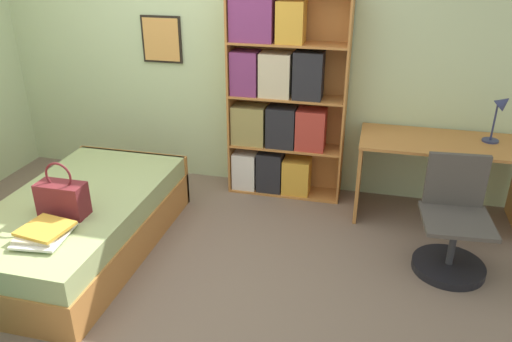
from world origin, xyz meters
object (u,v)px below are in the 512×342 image
at_px(bed, 81,223).
at_px(bookcase, 277,102).
at_px(desk, 441,164).
at_px(desk_lamp, 501,110).
at_px(book_stack_on_bed, 44,233).
at_px(handbag, 62,198).
at_px(desk_chair, 452,237).

height_order(bed, bookcase, bookcase).
distance_m(desk, desk_lamp, 0.63).
xyz_separation_m(book_stack_on_bed, desk_lamp, (3.00, 1.83, 0.50)).
xyz_separation_m(handbag, desk, (2.65, 1.44, -0.08)).
bearing_deg(book_stack_on_bed, desk_chair, 20.55).
relative_size(bookcase, desk_lamp, 4.57).
bearing_deg(desk_lamp, desk, -168.09).
height_order(bed, desk_chair, desk_chair).
xyz_separation_m(bed, bookcase, (1.27, 1.35, 0.67)).
distance_m(bookcase, desk, 1.51).
xyz_separation_m(bed, desk_lamp, (3.12, 1.26, 0.77)).
xyz_separation_m(handbag, desk_lamp, (3.05, 1.53, 0.40)).
distance_m(handbag, bookcase, 2.03).
xyz_separation_m(book_stack_on_bed, desk, (2.61, 1.75, 0.02)).
distance_m(bed, bookcase, 1.97).
xyz_separation_m(desk_lamp, desk_chair, (-0.34, -0.83, -0.74)).
relative_size(bed, bookcase, 1.00).
bearing_deg(desk, desk_lamp, 11.91).
bearing_deg(bookcase, book_stack_on_bed, -121.08).
bearing_deg(book_stack_on_bed, handbag, 98.44).
xyz_separation_m(bookcase, desk, (1.45, -0.16, -0.38)).
xyz_separation_m(desk, desk_chair, (0.05, -0.75, -0.26)).
relative_size(handbag, book_stack_on_bed, 1.05).
height_order(book_stack_on_bed, desk_lamp, desk_lamp).
height_order(bookcase, desk_lamp, bookcase).
bearing_deg(desk, desk_chair, -85.92).
height_order(handbag, desk_chair, handbag).
relative_size(handbag, desk, 0.30).
height_order(bed, handbag, handbag).
bearing_deg(desk_lamp, bookcase, 177.49).
distance_m(desk_lamp, desk_chair, 1.16).
bearing_deg(desk_chair, desk, 94.08).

